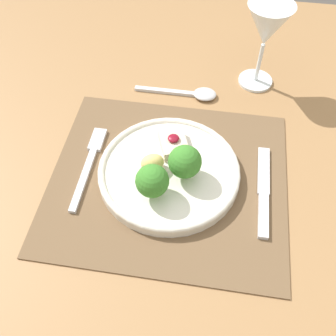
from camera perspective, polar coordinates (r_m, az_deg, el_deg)
The scene contains 8 objects.
ground_plane at distance 1.38m, azimuth 0.02°, elevation -20.86°, with size 8.00×8.00×0.00m, color #4C4742.
dining_table at distance 0.74m, azimuth 0.03°, elevation -5.24°, with size 1.51×1.24×0.78m.
placemat at distance 0.68m, azimuth 0.04°, elevation -1.68°, with size 0.40×0.36×0.00m, color brown.
dinner_plate at distance 0.66m, azimuth 0.01°, elevation -0.32°, with size 0.24×0.24×0.08m.
fork at distance 0.71m, azimuth -11.27°, elevation 0.96°, with size 0.02×0.18×0.01m.
knife at distance 0.67m, azimuth 13.68°, elevation -3.96°, with size 0.02×0.18×0.01m.
spoon at distance 0.82m, azimuth 3.85°, elevation 10.75°, with size 0.17×0.04×0.01m.
wine_glass_near at distance 0.80m, azimuth 14.15°, elevation 19.02°, with size 0.09×0.09×0.17m.
Camera 1 is at (0.06, -0.39, 1.33)m, focal length 42.00 mm.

